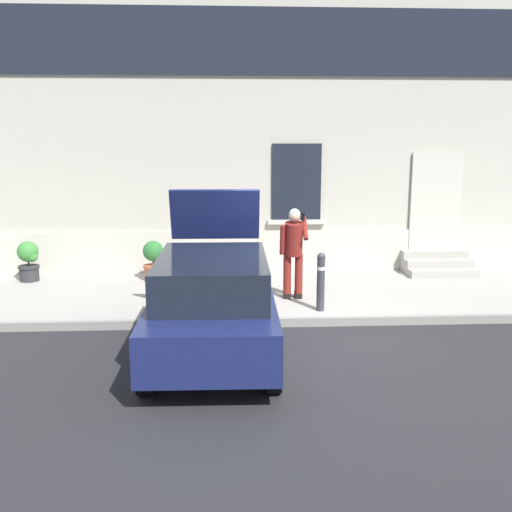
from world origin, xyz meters
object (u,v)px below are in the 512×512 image
Objects in this scene: planter_charcoal at (29,260)px; planter_terracotta at (154,260)px; hatchback_car_navy at (213,302)px; person_on_phone at (294,247)px; bollard_near_person at (321,280)px.

planter_charcoal is 2.67m from planter_terracotta.
hatchback_car_navy reaches higher than person_on_phone.
person_on_phone is 2.03× the size of planter_charcoal.
hatchback_car_navy is at bearing -138.03° from person_on_phone.
planter_charcoal is at bearing 178.18° from planter_terracotta.
person_on_phone is at bearing -30.83° from planter_terracotta.
person_on_phone is at bearing 116.28° from bollard_near_person.
hatchback_car_navy reaches higher than bollard_near_person.
person_on_phone is 5.78m from planter_charcoal.
planter_charcoal is at bearing 133.46° from hatchback_car_navy.
hatchback_car_navy is 4.76× the size of planter_terracotta.
bollard_near_person is at bearing 41.71° from hatchback_car_navy.
bollard_near_person is 1.22× the size of planter_terracotta.
hatchback_car_navy is at bearing -46.54° from planter_charcoal.
bollard_near_person is 1.22× the size of planter_charcoal.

